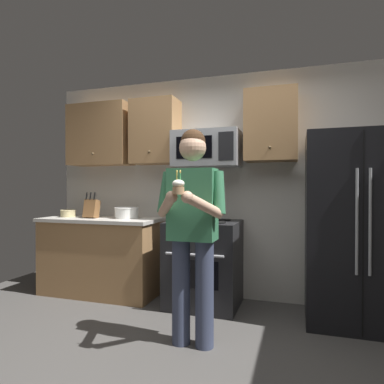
% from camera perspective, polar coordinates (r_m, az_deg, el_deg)
% --- Properties ---
extents(ground_plane, '(6.00, 6.00, 0.00)m').
position_cam_1_polar(ground_plane, '(2.63, -3.42, -28.47)').
color(ground_plane, '#474442').
extents(wall_back, '(4.40, 0.10, 2.60)m').
position_cam_1_polar(wall_back, '(3.98, 5.65, 0.94)').
color(wall_back, beige).
rests_on(wall_back, ground).
extents(oven_range, '(0.76, 0.70, 0.93)m').
position_cam_1_polar(oven_range, '(3.73, 2.05, -12.03)').
color(oven_range, black).
rests_on(oven_range, ground).
extents(microwave, '(0.74, 0.41, 0.40)m').
position_cam_1_polar(microwave, '(3.78, 2.55, 7.34)').
color(microwave, '#9EA0A5').
extents(refrigerator, '(0.90, 0.75, 1.80)m').
position_cam_1_polar(refrigerator, '(3.53, 26.18, -5.61)').
color(refrigerator, black).
rests_on(refrigerator, ground).
extents(cabinet_row_upper, '(2.78, 0.36, 0.76)m').
position_cam_1_polar(cabinet_row_upper, '(4.05, -5.27, 10.18)').
color(cabinet_row_upper, '#9E7247').
extents(counter_left, '(1.44, 0.66, 0.92)m').
position_cam_1_polar(counter_left, '(4.28, -15.19, -10.40)').
color(counter_left, '#9E7247').
rests_on(counter_left, ground).
extents(knife_block, '(0.16, 0.15, 0.32)m').
position_cam_1_polar(knife_block, '(4.22, -16.77, -2.73)').
color(knife_block, brown).
rests_on(knife_block, counter_left).
extents(bowl_large_white, '(0.29, 0.29, 0.13)m').
position_cam_1_polar(bowl_large_white, '(4.08, -11.11, -3.44)').
color(bowl_large_white, white).
rests_on(bowl_large_white, counter_left).
extents(bowl_small_colored, '(0.19, 0.19, 0.09)m').
position_cam_1_polar(bowl_small_colored, '(4.48, -20.38, -3.41)').
color(bowl_small_colored, beige).
rests_on(bowl_small_colored, counter_left).
extents(person, '(0.60, 0.48, 1.76)m').
position_cam_1_polar(person, '(2.71, 0.04, -5.39)').
color(person, '#383F59').
rests_on(person, ground).
extents(cupcake, '(0.09, 0.09, 0.17)m').
position_cam_1_polar(cupcake, '(2.39, -2.34, 0.92)').
color(cupcake, '#A87F56').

